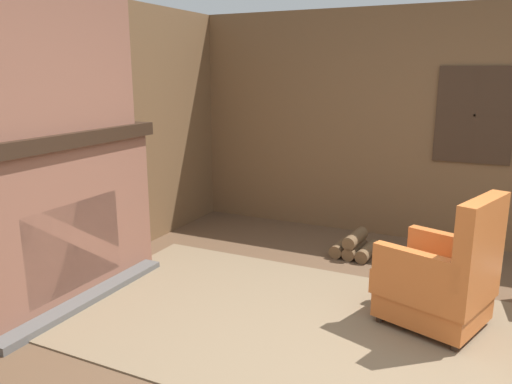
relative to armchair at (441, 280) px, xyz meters
The scene contains 10 objects.
ground_plane 0.92m from the armchair, 108.79° to the right, with size 14.00×14.00×0.00m, color brown.
wood_panel_wall_left 3.26m from the armchair, 165.28° to the right, with size 0.06×6.07×2.46m.
wood_panel_wall_back 2.17m from the armchair, 97.64° to the left, with size 6.07×0.09×2.46m.
fireplace_hearth 2.94m from the armchair, 164.14° to the right, with size 0.58×1.96×1.34m.
chimney_breast 3.31m from the armchair, 164.20° to the right, with size 0.33×1.64×1.09m.
area_rug 0.89m from the armchair, 150.16° to the right, with size 4.04×2.07×0.01m.
armchair is the anchor object (origin of this frame).
firewood_stack 1.50m from the armchair, 128.09° to the left, with size 0.43×0.45×0.24m.
storage_case 3.06m from the armchair, behind, with size 0.17×0.23×0.13m.
decorative_plate_on_mantel 3.19m from the armchair, 165.10° to the right, with size 0.07×0.29×0.29m.
Camera 1 is at (0.51, -2.72, 1.79)m, focal length 35.00 mm.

